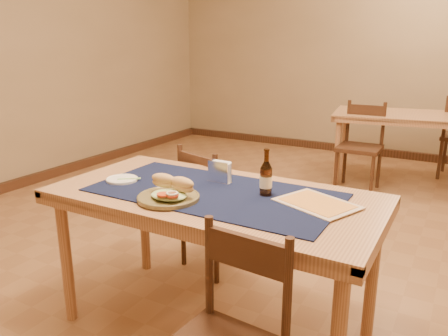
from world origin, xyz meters
The scene contains 13 objects.
room centered at (0.00, 0.00, 1.40)m, with size 6.04×7.04×2.84m.
main_table centered at (0.00, -0.80, 0.67)m, with size 1.60×0.80×0.75m.
placemat centered at (0.00, -0.80, 0.75)m, with size 1.20×0.60×0.01m, color black.
baseboard centered at (0.00, 0.00, 0.05)m, with size 6.00×7.00×0.10m.
back_table centered at (0.56, 2.38, 0.67)m, with size 1.74×1.05×0.75m.
chair_main_far centered at (-0.33, -0.24, 0.43)m, with size 0.48×0.48×0.84m.
chair_back_near centered at (0.12, 1.91, 0.46)m, with size 0.41×0.41×0.89m.
sandwich_plate centered at (-0.12, -1.00, 0.79)m, with size 0.29×0.29×0.11m.
side_plate centered at (-0.51, -0.88, 0.76)m, with size 0.17×0.17×0.01m.
fork centered at (-0.46, -0.87, 0.77)m, with size 0.11×0.08×0.00m.
beer_bottle centered at (0.24, -0.72, 0.84)m, with size 0.06×0.06×0.22m.
napkin_holder centered at (-0.05, -0.65, 0.81)m, with size 0.13×0.05×0.11m.
menu_card centered at (0.49, -0.72, 0.76)m, with size 0.41×0.36×0.01m.
Camera 1 is at (1.03, -2.53, 1.44)m, focal length 35.00 mm.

